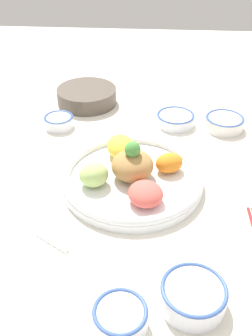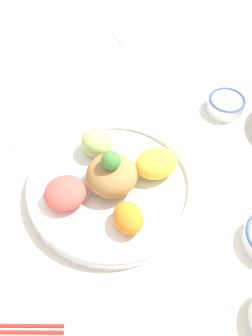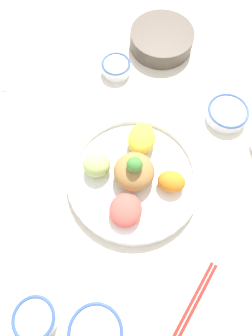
# 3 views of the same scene
# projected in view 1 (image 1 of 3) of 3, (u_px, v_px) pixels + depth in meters

# --- Properties ---
(ground_plane) EXTENTS (2.40, 2.40, 0.00)m
(ground_plane) POSITION_uv_depth(u_px,v_px,m) (137.00, 176.00, 0.97)
(ground_plane) COLOR silver
(salad_platter) EXTENTS (0.34, 0.34, 0.12)m
(salad_platter) POSITION_uv_depth(u_px,v_px,m) (132.00, 175.00, 0.93)
(salad_platter) COLOR white
(salad_platter) RESTS_ON ground_plane
(sauce_bowl_red) EXTENTS (0.09, 0.09, 0.04)m
(sauce_bowl_red) POSITION_uv_depth(u_px,v_px,m) (120.00, 317.00, 0.63)
(sauce_bowl_red) COLOR white
(sauce_bowl_red) RESTS_ON ground_plane
(rice_bowl_blue) EXTENTS (0.11, 0.11, 0.04)m
(rice_bowl_blue) POSITION_uv_depth(u_px,v_px,m) (224.00, 122.00, 1.14)
(rice_bowl_blue) COLOR white
(rice_bowl_blue) RESTS_ON ground_plane
(sauce_bowl_dark) EXTENTS (0.11, 0.11, 0.03)m
(sauce_bowl_dark) POSITION_uv_depth(u_px,v_px,m) (175.00, 119.00, 1.16)
(sauce_bowl_dark) COLOR white
(sauce_bowl_dark) RESTS_ON ground_plane
(rice_bowl_plain) EXTENTS (0.09, 0.09, 0.03)m
(rice_bowl_plain) POSITION_uv_depth(u_px,v_px,m) (59.00, 121.00, 1.15)
(rice_bowl_plain) COLOR white
(rice_bowl_plain) RESTS_ON ground_plane
(sauce_bowl_far) EXTENTS (0.11, 0.11, 0.04)m
(sauce_bowl_far) POSITION_uv_depth(u_px,v_px,m) (193.00, 295.00, 0.66)
(sauce_bowl_far) COLOR white
(sauce_bowl_far) RESTS_ON ground_plane
(side_serving_bowl) EXTENTS (0.19, 0.19, 0.05)m
(side_serving_bowl) POSITION_uv_depth(u_px,v_px,m) (87.00, 95.00, 1.27)
(side_serving_bowl) COLOR #51473D
(side_serving_bowl) RESTS_ON ground_plane
(serving_spoon_main) EXTENTS (0.12, 0.09, 0.01)m
(serving_spoon_main) POSITION_uv_depth(u_px,v_px,m) (39.00, 234.00, 0.80)
(serving_spoon_main) COLOR beige
(serving_spoon_main) RESTS_ON ground_plane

